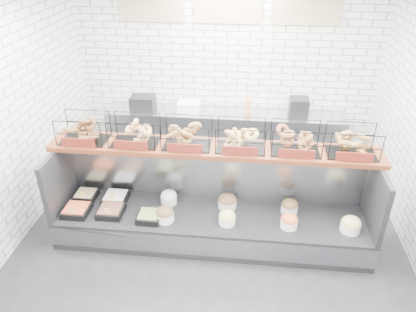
# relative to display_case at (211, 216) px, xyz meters

# --- Properties ---
(ground) EXTENTS (5.50, 5.50, 0.00)m
(ground) POSITION_rel_display_case_xyz_m (0.02, -0.34, -0.33)
(ground) COLOR black
(ground) RESTS_ON ground
(room_shell) EXTENTS (5.02, 5.51, 3.01)m
(room_shell) POSITION_rel_display_case_xyz_m (0.02, 0.26, 1.73)
(room_shell) COLOR silver
(room_shell) RESTS_ON ground
(display_case) EXTENTS (4.00, 0.90, 1.20)m
(display_case) POSITION_rel_display_case_xyz_m (0.00, 0.00, 0.00)
(display_case) COLOR black
(display_case) RESTS_ON ground
(bagel_shelf) EXTENTS (4.10, 0.50, 0.40)m
(bagel_shelf) POSITION_rel_display_case_xyz_m (0.02, 0.18, 1.06)
(bagel_shelf) COLOR #4B1F10
(bagel_shelf) RESTS_ON display_case
(prep_counter) EXTENTS (4.00, 0.60, 1.20)m
(prep_counter) POSITION_rel_display_case_xyz_m (0.01, 2.09, 0.14)
(prep_counter) COLOR #93969B
(prep_counter) RESTS_ON ground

